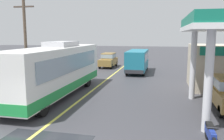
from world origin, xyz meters
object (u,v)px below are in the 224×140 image
minibus_opposing_lane (137,59)px  motorcycle_parked_forecourt (210,134)px  coach_bus_main (56,71)px  car_trailing_behind_bus (108,59)px

minibus_opposing_lane → motorcycle_parked_forecourt: bearing=-74.5°
coach_bus_main → minibus_opposing_lane: 12.05m
coach_bus_main → car_trailing_behind_bus: 14.86m
coach_bus_main → motorcycle_parked_forecourt: size_ratio=6.13×
motorcycle_parked_forecourt → car_trailing_behind_bus: (-8.79, 20.23, 0.57)m
coach_bus_main → motorcycle_parked_forecourt: (8.89, -5.39, -1.28)m
coach_bus_main → car_trailing_behind_bus: coach_bus_main is taller
minibus_opposing_lane → coach_bus_main: bearing=-110.7°
car_trailing_behind_bus → coach_bus_main: bearing=-90.4°
minibus_opposing_lane → car_trailing_behind_bus: minibus_opposing_lane is taller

